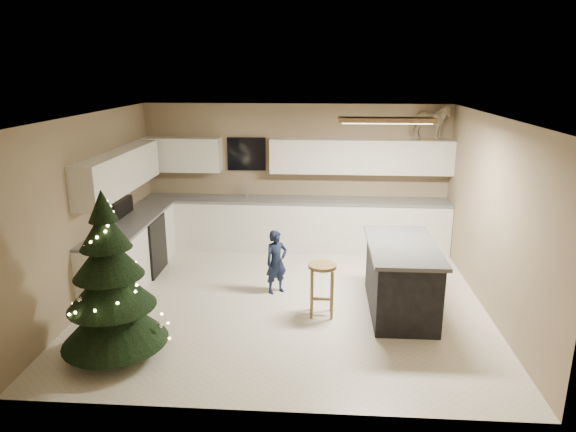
# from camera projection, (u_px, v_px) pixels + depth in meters

# --- Properties ---
(ground_plane) EXTENTS (5.50, 5.50, 0.00)m
(ground_plane) POSITION_uv_depth(u_px,v_px,m) (286.00, 300.00, 7.36)
(ground_plane) COLOR beige
(room_shell) EXTENTS (5.52, 5.02, 2.61)m
(room_shell) POSITION_uv_depth(u_px,v_px,m) (288.00, 180.00, 6.87)
(room_shell) COLOR #938260
(room_shell) RESTS_ON ground_plane
(cabinetry) EXTENTS (5.50, 3.20, 2.00)m
(cabinetry) POSITION_uv_depth(u_px,v_px,m) (240.00, 216.00, 8.79)
(cabinetry) COLOR white
(cabinetry) RESTS_ON ground_plane
(island) EXTENTS (0.90, 1.70, 0.95)m
(island) POSITION_uv_depth(u_px,v_px,m) (401.00, 277.00, 6.91)
(island) COLOR black
(island) RESTS_ON ground_plane
(bar_stool) EXTENTS (0.38, 0.38, 0.72)m
(bar_stool) POSITION_uv_depth(u_px,v_px,m) (322.00, 277.00, 6.78)
(bar_stool) COLOR olive
(bar_stool) RESTS_ON ground_plane
(christmas_tree) EXTENTS (1.23, 1.19, 1.96)m
(christmas_tree) POSITION_uv_depth(u_px,v_px,m) (111.00, 290.00, 5.72)
(christmas_tree) COLOR #3F2816
(christmas_tree) RESTS_ON ground_plane
(toddler) EXTENTS (0.41, 0.38, 0.95)m
(toddler) POSITION_uv_depth(u_px,v_px,m) (276.00, 262.00, 7.48)
(toddler) COLOR #111A36
(toddler) RESTS_ON ground_plane
(rocking_horse) EXTENTS (0.74, 0.48, 0.60)m
(rocking_horse) POSITION_uv_depth(u_px,v_px,m) (429.00, 122.00, 8.80)
(rocking_horse) COLOR olive
(rocking_horse) RESTS_ON cabinetry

